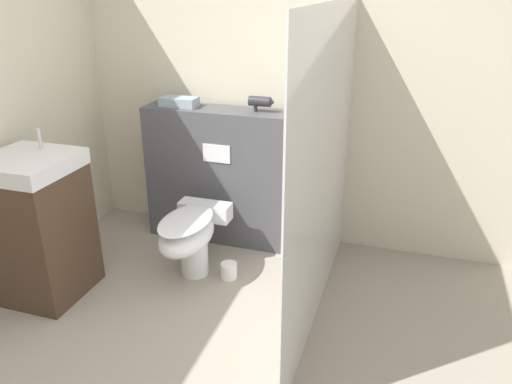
% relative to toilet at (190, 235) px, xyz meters
% --- Properties ---
extents(wall_back, '(8.00, 0.06, 2.50)m').
position_rel_toilet_xyz_m(wall_back, '(0.39, 0.88, 0.91)').
color(wall_back, beige).
rests_on(wall_back, ground_plane).
extents(partition_panel, '(1.27, 0.31, 1.10)m').
position_rel_toilet_xyz_m(partition_panel, '(0.01, 0.65, 0.21)').
color(partition_panel, '#4C4C51').
rests_on(partition_panel, ground_plane).
extents(shower_glass, '(0.04, 1.93, 1.91)m').
position_rel_toilet_xyz_m(shower_glass, '(0.95, -0.12, 0.62)').
color(shower_glass, silver).
rests_on(shower_glass, ground_plane).
extents(toilet, '(0.39, 0.69, 0.49)m').
position_rel_toilet_xyz_m(toilet, '(0.00, 0.00, 0.00)').
color(toilet, white).
rests_on(toilet, ground_plane).
extents(sink_vanity, '(0.54, 0.55, 1.13)m').
position_rel_toilet_xyz_m(sink_vanity, '(-0.87, -0.48, 0.16)').
color(sink_vanity, '#473323').
rests_on(sink_vanity, ground_plane).
extents(hair_drier, '(0.19, 0.07, 0.12)m').
position_rel_toilet_xyz_m(hair_drier, '(0.32, 0.65, 0.84)').
color(hair_drier, '#2D2D33').
rests_on(hair_drier, partition_panel).
extents(folded_towel, '(0.29, 0.15, 0.07)m').
position_rel_toilet_xyz_m(folded_towel, '(-0.34, 0.63, 0.80)').
color(folded_towel, '#8C9EAD').
rests_on(folded_towel, partition_panel).
extents(spare_toilet_roll, '(0.12, 0.12, 0.12)m').
position_rel_toilet_xyz_m(spare_toilet_roll, '(0.26, 0.06, -0.28)').
color(spare_toilet_roll, white).
rests_on(spare_toilet_roll, ground_plane).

